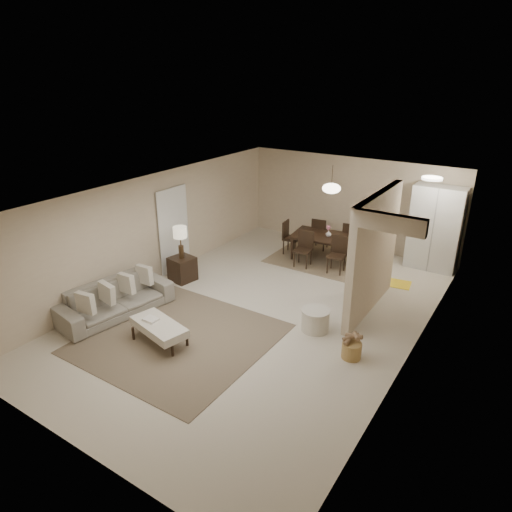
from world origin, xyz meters
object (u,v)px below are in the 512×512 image
Objects in this scene: round_pouf at (315,320)px; wicker_basket at (351,350)px; sofa at (115,299)px; pantry_cabinet at (435,228)px; side_table at (182,269)px; ottoman_bench at (159,327)px; dining_table at (328,248)px.

wicker_basket is (0.93, -0.48, -0.07)m from round_pouf.
pantry_cabinet is at bearing -29.42° from sofa.
pantry_cabinet reaches higher than side_table.
round_pouf reaches higher than ottoman_bench.
dining_table is at bearing -158.50° from pantry_cabinet.
ottoman_bench is 2.93m from round_pouf.
side_table reaches higher than ottoman_bench.
side_table is (-1.46, 2.28, -0.05)m from ottoman_bench.
pantry_cabinet reaches higher than sofa.
round_pouf is at bearing -104.69° from pantry_cabinet.
pantry_cabinet is 4.82m from wicker_basket.
round_pouf is at bearing -5.00° from side_table.
dining_table reaches higher than wicker_basket.
round_pouf is at bearing -75.83° from dining_table.
side_table is at bearing -140.38° from pantry_cabinet.
wicker_basket is at bearing -66.05° from sofa.
sofa is at bearing -91.45° from side_table.
sofa is 4.04m from round_pouf.
sofa is 6.73× the size of wicker_basket.
ottoman_bench is at bearing -138.03° from round_pouf.
dining_table is (-2.39, -0.94, -0.72)m from pantry_cabinet.
sofa is at bearing -165.71° from wicker_basket.
ottoman_bench is at bearing -154.63° from wicker_basket.
round_pouf is at bearing 152.62° from wicker_basket.
wicker_basket is at bearing -9.95° from side_table.
wicker_basket is at bearing -27.38° from round_pouf.
pantry_cabinet reaches higher than ottoman_bench.
side_table is at bearing 170.05° from wicker_basket.
pantry_cabinet is 0.91× the size of sofa.
round_pouf is at bearing -56.08° from sofa.
sofa is 4.20× the size of round_pouf.
side_table is 3.81m from dining_table.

